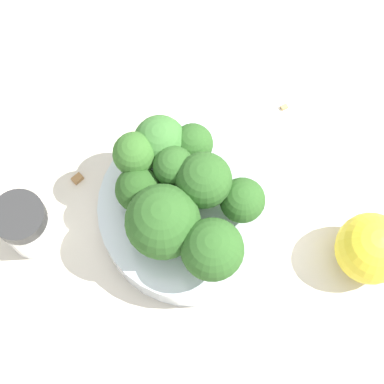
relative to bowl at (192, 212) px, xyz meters
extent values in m
plane|color=beige|center=(0.00, 0.00, -0.02)|extent=(3.00, 3.00, 0.00)
cylinder|color=silver|center=(0.00, 0.00, 0.00)|extent=(0.15, 0.15, 0.03)
cylinder|color=#8EB770|center=(0.03, 0.03, 0.03)|extent=(0.02, 0.02, 0.02)
sphere|color=#2D5B23|center=(0.03, 0.03, 0.04)|extent=(0.03, 0.03, 0.03)
cylinder|color=#84AD66|center=(0.01, 0.00, 0.03)|extent=(0.02, 0.02, 0.03)
sphere|color=#2D5B23|center=(0.01, 0.00, 0.05)|extent=(0.04, 0.04, 0.04)
cylinder|color=#8EB770|center=(-0.02, -0.05, 0.03)|extent=(0.02, 0.02, 0.03)
sphere|color=#2D5B23|center=(-0.02, -0.05, 0.05)|extent=(0.05, 0.05, 0.05)
cylinder|color=#7A9E5B|center=(-0.03, 0.03, 0.03)|extent=(0.02, 0.02, 0.02)
sphere|color=#28511E|center=(-0.03, 0.03, 0.04)|extent=(0.04, 0.04, 0.04)
cylinder|color=#84AD66|center=(0.00, 0.02, 0.03)|extent=(0.02, 0.02, 0.03)
sphere|color=#2D5B23|center=(0.00, 0.02, 0.05)|extent=(0.03, 0.03, 0.03)
cylinder|color=#8EB770|center=(-0.03, -0.01, 0.03)|extent=(0.02, 0.02, 0.02)
sphere|color=#2D5B23|center=(-0.03, -0.01, 0.05)|extent=(0.06, 0.06, 0.06)
cylinder|color=#84AD66|center=(0.03, -0.03, 0.03)|extent=(0.03, 0.03, 0.02)
sphere|color=#2D5B23|center=(0.03, -0.03, 0.04)|extent=(0.04, 0.04, 0.04)
cylinder|color=#84AD66|center=(0.01, 0.05, 0.03)|extent=(0.02, 0.02, 0.02)
sphere|color=#3D7533|center=(0.01, 0.05, 0.05)|extent=(0.04, 0.04, 0.04)
cylinder|color=#8EB770|center=(-0.02, 0.05, 0.03)|extent=(0.02, 0.02, 0.03)
sphere|color=#386B28|center=(-0.02, 0.05, 0.05)|extent=(0.03, 0.03, 0.03)
cylinder|color=silver|center=(-0.12, 0.07, 0.01)|extent=(0.04, 0.04, 0.05)
cylinder|color=#2D2D2D|center=(-0.12, 0.07, 0.04)|extent=(0.04, 0.04, 0.01)
sphere|color=yellow|center=(0.09, -0.11, 0.01)|extent=(0.06, 0.06, 0.06)
cube|color=olive|center=(-0.06, 0.09, -0.01)|extent=(0.01, 0.01, 0.01)
cube|color=olive|center=(-0.13, 0.07, -0.01)|extent=(0.01, 0.01, 0.01)
cube|color=tan|center=(0.13, 0.03, -0.01)|extent=(0.01, 0.00, 0.01)
camera|label=1|loc=(-0.10, -0.14, 0.50)|focal=60.00mm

